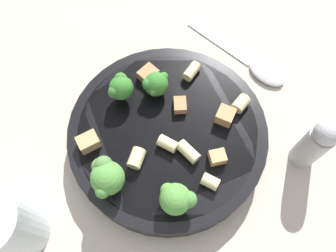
{
  "coord_description": "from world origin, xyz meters",
  "views": [
    {
      "loc": [
        0.17,
        -0.0,
        0.42
      ],
      "look_at": [
        0.0,
        0.0,
        0.05
      ],
      "focal_mm": 35.0,
      "sensor_mm": 36.0,
      "label": 1
    }
  ],
  "objects": [
    {
      "name": "ground_plane",
      "position": [
        0.0,
        0.0,
        0.0
      ],
      "size": [
        2.0,
        2.0,
        0.0
      ],
      "primitive_type": "plane",
      "color": "#BCB29E"
    },
    {
      "name": "pasta_bowl",
      "position": [
        0.0,
        0.0,
        0.02
      ],
      "size": [
        0.26,
        0.26,
        0.04
      ],
      "color": "black",
      "rests_on": "ground_plane"
    },
    {
      "name": "broccoli_floret_0",
      "position": [
        -0.05,
        -0.06,
        0.06
      ],
      "size": [
        0.03,
        0.03,
        0.04
      ],
      "color": "#93B766",
      "rests_on": "pasta_bowl"
    },
    {
      "name": "broccoli_floret_1",
      "position": [
        0.07,
        -0.07,
        0.06
      ],
      "size": [
        0.05,
        0.04,
        0.04
      ],
      "color": "#9EC175",
      "rests_on": "pasta_bowl"
    },
    {
      "name": "broccoli_floret_2",
      "position": [
        0.09,
        0.01,
        0.06
      ],
      "size": [
        0.04,
        0.04,
        0.04
      ],
      "color": "#93B766",
      "rests_on": "pasta_bowl"
    },
    {
      "name": "broccoli_floret_3",
      "position": [
        -0.05,
        -0.02,
        0.06
      ],
      "size": [
        0.03,
        0.03,
        0.04
      ],
      "color": "#9EC175",
      "rests_on": "pasta_bowl"
    },
    {
      "name": "rigatoni_0",
      "position": [
        0.02,
        -0.0,
        0.05
      ],
      "size": [
        0.02,
        0.03,
        0.01
      ],
      "primitive_type": "cylinder",
      "rotation": [
        1.57,
        0.0,
        2.63
      ],
      "color": "beige",
      "rests_on": "pasta_bowl"
    },
    {
      "name": "rigatoni_1",
      "position": [
        0.03,
        0.02,
        0.05
      ],
      "size": [
        0.03,
        0.03,
        0.01
      ],
      "primitive_type": "cylinder",
      "rotation": [
        1.57,
        0.0,
        2.33
      ],
      "color": "beige",
      "rests_on": "pasta_bowl"
    },
    {
      "name": "rigatoni_2",
      "position": [
        0.07,
        0.05,
        0.05
      ],
      "size": [
        0.02,
        0.02,
        0.01
      ],
      "primitive_type": "cylinder",
      "rotation": [
        1.57,
        0.0,
        2.65
      ],
      "color": "beige",
      "rests_on": "pasta_bowl"
    },
    {
      "name": "rigatoni_3",
      "position": [
        -0.03,
        0.09,
        0.05
      ],
      "size": [
        0.03,
        0.03,
        0.02
      ],
      "primitive_type": "cylinder",
      "rotation": [
        1.57,
        0.0,
        0.89
      ],
      "color": "beige",
      "rests_on": "pasta_bowl"
    },
    {
      "name": "rigatoni_4",
      "position": [
        -0.08,
        0.03,
        0.05
      ],
      "size": [
        0.03,
        0.03,
        0.01
      ],
      "primitive_type": "cylinder",
      "rotation": [
        1.57,
        0.0,
        0.98
      ],
      "color": "beige",
      "rests_on": "pasta_bowl"
    },
    {
      "name": "rigatoni_5",
      "position": [
        0.04,
        -0.04,
        0.05
      ],
      "size": [
        0.03,
        0.02,
        0.02
      ],
      "primitive_type": "cylinder",
      "rotation": [
        1.57,
        0.0,
        1.26
      ],
      "color": "beige",
      "rests_on": "pasta_bowl"
    },
    {
      "name": "chicken_chunk_0",
      "position": [
        -0.08,
        -0.03,
        0.04
      ],
      "size": [
        0.03,
        0.03,
        0.01
      ],
      "primitive_type": "cube",
      "rotation": [
        0.0,
        0.0,
        2.38
      ],
      "color": "#A87A4C",
      "rests_on": "pasta_bowl"
    },
    {
      "name": "chicken_chunk_1",
      "position": [
        0.02,
        -0.1,
        0.05
      ],
      "size": [
        0.03,
        0.03,
        0.02
      ],
      "primitive_type": "cube",
      "rotation": [
        0.0,
        0.0,
        2.08
      ],
      "color": "tan",
      "rests_on": "pasta_bowl"
    },
    {
      "name": "chicken_chunk_2",
      "position": [
        -0.01,
        0.07,
        0.05
      ],
      "size": [
        0.03,
        0.03,
        0.02
      ],
      "primitive_type": "cube",
      "rotation": [
        0.0,
        0.0,
        2.7
      ],
      "color": "tan",
      "rests_on": "pasta_bowl"
    },
    {
      "name": "chicken_chunk_3",
      "position": [
        -0.03,
        0.02,
        0.04
      ],
      "size": [
        0.02,
        0.02,
        0.01
      ],
      "primitive_type": "cube",
      "rotation": [
        0.0,
        0.0,
        0.04
      ],
      "color": "#A87A4C",
      "rests_on": "pasta_bowl"
    },
    {
      "name": "chicken_chunk_4",
      "position": [
        0.04,
        0.06,
        0.05
      ],
      "size": [
        0.02,
        0.02,
        0.01
      ],
      "primitive_type": "cube",
      "rotation": [
        0.0,
        0.0,
        1.79
      ],
      "color": "tan",
      "rests_on": "pasta_bowl"
    },
    {
      "name": "drinking_glass",
      "position": [
        0.12,
        -0.18,
        0.04
      ],
      "size": [
        0.07,
        0.07,
        0.1
      ],
      "color": "silver",
      "rests_on": "ground_plane"
    },
    {
      "name": "pepper_shaker",
      "position": [
        0.02,
        0.18,
        0.05
      ],
      "size": [
        0.03,
        0.03,
        0.1
      ],
      "color": "#B2B2B7",
      "rests_on": "ground_plane"
    },
    {
      "name": "spoon",
      "position": [
        -0.12,
        0.13,
        0.0
      ],
      "size": [
        0.14,
        0.15,
        0.01
      ],
      "color": "silver",
      "rests_on": "ground_plane"
    }
  ]
}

